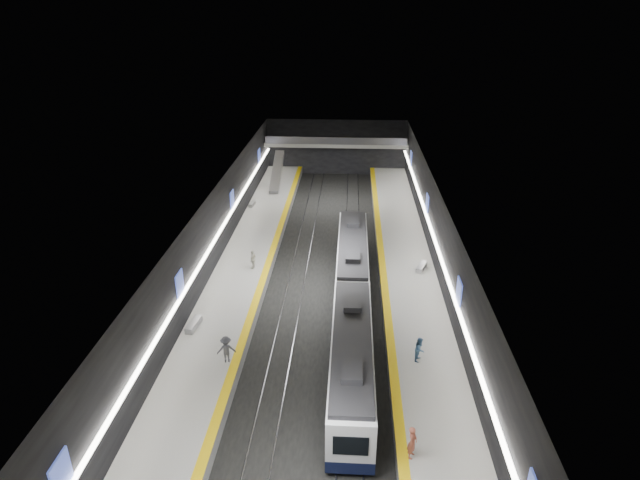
# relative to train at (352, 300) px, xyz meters

# --- Properties ---
(ground) EXTENTS (70.00, 70.00, 0.00)m
(ground) POSITION_rel_train_xyz_m (-2.50, 5.29, -2.20)
(ground) COLOR black
(ground) RESTS_ON ground
(ceiling) EXTENTS (20.00, 70.00, 0.04)m
(ceiling) POSITION_rel_train_xyz_m (-2.50, 5.29, 5.80)
(ceiling) COLOR beige
(ceiling) RESTS_ON wall_left
(wall_left) EXTENTS (0.04, 70.00, 8.00)m
(wall_left) POSITION_rel_train_xyz_m (-12.50, 5.29, 1.80)
(wall_left) COLOR black
(wall_left) RESTS_ON ground
(wall_right) EXTENTS (0.04, 70.00, 8.00)m
(wall_right) POSITION_rel_train_xyz_m (7.50, 5.29, 1.80)
(wall_right) COLOR black
(wall_right) RESTS_ON ground
(wall_back) EXTENTS (20.00, 0.04, 8.00)m
(wall_back) POSITION_rel_train_xyz_m (-2.50, 40.29, 1.80)
(wall_back) COLOR black
(wall_back) RESTS_ON ground
(platform_left) EXTENTS (5.00, 70.00, 1.00)m
(platform_left) POSITION_rel_train_xyz_m (-10.00, 5.29, -1.70)
(platform_left) COLOR slate
(platform_left) RESTS_ON ground
(tile_surface_left) EXTENTS (5.00, 70.00, 0.02)m
(tile_surface_left) POSITION_rel_train_xyz_m (-10.00, 5.29, -1.19)
(tile_surface_left) COLOR #ABAAA5
(tile_surface_left) RESTS_ON platform_left
(tactile_strip_left) EXTENTS (0.60, 70.00, 0.02)m
(tactile_strip_left) POSITION_rel_train_xyz_m (-7.80, 5.29, -1.18)
(tactile_strip_left) COLOR yellow
(tactile_strip_left) RESTS_ON platform_left
(platform_right) EXTENTS (5.00, 70.00, 1.00)m
(platform_right) POSITION_rel_train_xyz_m (5.00, 5.29, -1.70)
(platform_right) COLOR slate
(platform_right) RESTS_ON ground
(tile_surface_right) EXTENTS (5.00, 70.00, 0.02)m
(tile_surface_right) POSITION_rel_train_xyz_m (5.00, 5.29, -1.19)
(tile_surface_right) COLOR #ABAAA5
(tile_surface_right) RESTS_ON platform_right
(tactile_strip_right) EXTENTS (0.60, 70.00, 0.02)m
(tactile_strip_right) POSITION_rel_train_xyz_m (2.80, 5.29, -1.18)
(tactile_strip_right) COLOR yellow
(tactile_strip_right) RESTS_ON platform_right
(rails) EXTENTS (6.52, 70.00, 0.12)m
(rails) POSITION_rel_train_xyz_m (-2.50, 5.29, -2.14)
(rails) COLOR gray
(rails) RESTS_ON ground
(train) EXTENTS (2.69, 30.04, 3.60)m
(train) POSITION_rel_train_xyz_m (0.00, 0.00, 0.00)
(train) COLOR black
(train) RESTS_ON ground
(ad_posters) EXTENTS (19.94, 53.50, 2.20)m
(ad_posters) POSITION_rel_train_xyz_m (-2.50, 6.29, 2.30)
(ad_posters) COLOR #4257C7
(ad_posters) RESTS_ON wall_left
(cove_light_left) EXTENTS (0.25, 68.60, 0.12)m
(cove_light_left) POSITION_rel_train_xyz_m (-12.30, 5.29, 1.60)
(cove_light_left) COLOR white
(cove_light_left) RESTS_ON wall_left
(cove_light_right) EXTENTS (0.25, 68.60, 0.12)m
(cove_light_right) POSITION_rel_train_xyz_m (7.30, 5.29, 1.60)
(cove_light_right) COLOR white
(cove_light_right) RESTS_ON wall_right
(mezzanine_bridge) EXTENTS (20.00, 3.00, 1.50)m
(mezzanine_bridge) POSITION_rel_train_xyz_m (-2.50, 38.22, 2.84)
(mezzanine_bridge) COLOR gray
(mezzanine_bridge) RESTS_ON wall_left
(escalator) EXTENTS (1.20, 7.50, 3.92)m
(escalator) POSITION_rel_train_xyz_m (-10.00, 31.29, 0.70)
(escalator) COLOR #99999E
(escalator) RESTS_ON platform_left
(bench_left_near) EXTENTS (0.81, 2.10, 0.50)m
(bench_left_near) POSITION_rel_train_xyz_m (-11.75, -2.70, -0.95)
(bench_left_near) COLOR #99999E
(bench_left_near) RESTS_ON platform_left
(bench_left_far) EXTENTS (0.62, 1.64, 0.39)m
(bench_left_far) POSITION_rel_train_xyz_m (-12.00, 23.50, -1.00)
(bench_left_far) COLOR #99999E
(bench_left_far) RESTS_ON platform_left
(bench_right_far) EXTENTS (1.24, 2.06, 0.49)m
(bench_right_far) POSITION_rel_train_xyz_m (6.28, 7.88, -0.95)
(bench_right_far) COLOR #99999E
(bench_right_far) RESTS_ON platform_right
(passenger_right_a) EXTENTS (0.69, 0.83, 1.94)m
(passenger_right_a) POSITION_rel_train_xyz_m (3.25, -14.21, -0.23)
(passenger_right_a) COLOR #A9533F
(passenger_right_a) RESTS_ON platform_right
(passenger_right_b) EXTENTS (0.93, 1.03, 1.75)m
(passenger_right_b) POSITION_rel_train_xyz_m (4.58, -5.68, -0.32)
(passenger_right_b) COLOR #456C95
(passenger_right_b) RESTS_ON platform_right
(passenger_left_a) EXTENTS (0.64, 1.12, 1.80)m
(passenger_left_a) POSITION_rel_train_xyz_m (-8.99, 7.18, -0.30)
(passenger_left_a) COLOR beige
(passenger_left_a) RESTS_ON platform_left
(passenger_left_b) EXTENTS (1.38, 0.98, 1.93)m
(passenger_left_b) POSITION_rel_train_xyz_m (-8.36, -6.62, -0.23)
(passenger_left_b) COLOR #45474E
(passenger_left_b) RESTS_ON platform_left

